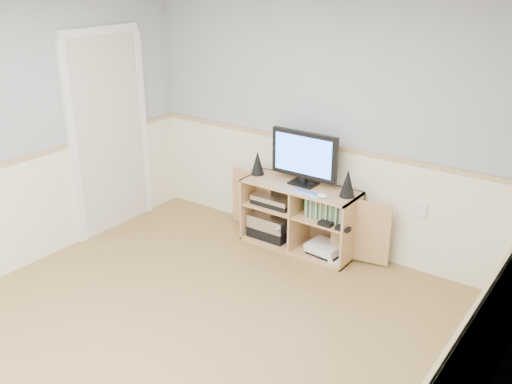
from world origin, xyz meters
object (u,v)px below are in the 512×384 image
(keyboard, at_px, (307,193))
(game_consoles, at_px, (324,248))
(monitor, at_px, (304,156))
(media_cabinet, at_px, (302,214))

(keyboard, relative_size, game_consoles, 0.63)
(monitor, relative_size, game_consoles, 1.53)
(monitor, height_order, game_consoles, monitor)
(keyboard, xyz_separation_m, game_consoles, (0.14, 0.13, -0.59))
(media_cabinet, bearing_deg, monitor, -90.00)
(monitor, distance_m, keyboard, 0.37)
(monitor, bearing_deg, media_cabinet, 90.00)
(media_cabinet, xyz_separation_m, monitor, (0.00, -0.00, 0.60))
(media_cabinet, distance_m, keyboard, 0.41)
(game_consoles, bearing_deg, monitor, 168.49)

